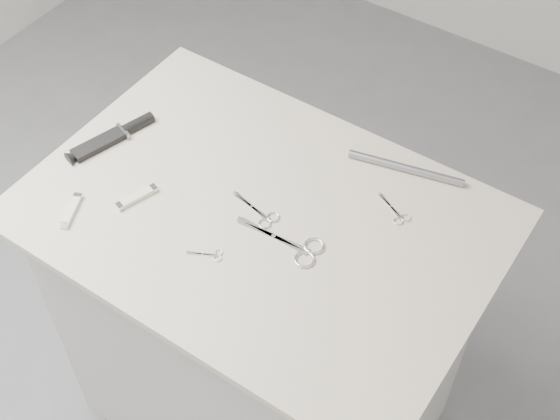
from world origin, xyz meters
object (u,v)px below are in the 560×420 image
Objects in this scene: embroidery_scissors_b at (397,213)px; sheathed_knife at (117,135)px; plinth at (264,330)px; large_shears at (296,247)px; tiny_scissors at (210,255)px; pocket_knife_b at (71,210)px; metal_rail at (406,168)px; pocket_knife_a at (137,197)px; embroidery_scissors_a at (261,214)px.

sheathed_knife is (-0.65, -0.16, 0.01)m from embroidery_scissors_b.
embroidery_scissors_b reaches higher than plinth.
embroidery_scissors_b is at bearing 54.16° from large_shears.
plinth is at bearing 161.25° from large_shears.
tiny_scissors is 0.76× the size of pocket_knife_b.
metal_rail reaches higher than pocket_knife_b.
embroidery_scissors_b is at bearing -59.38° from sheathed_knife.
metal_rail is at bearing 55.37° from plinth.
sheathed_knife is at bearing 179.46° from plinth.
tiny_scissors is (-0.14, -0.12, -0.00)m from large_shears.
metal_rail is at bearing -48.31° from sheathed_knife.
tiny_scissors is at bearing -142.41° from large_shears.
tiny_scissors reaches higher than plinth.
tiny_scissors is 0.49m from metal_rail.
pocket_knife_a reaches higher than tiny_scissors.
pocket_knife_b is at bearing -145.33° from sheathed_knife.
pocket_knife_a is at bearing -169.95° from large_shears.
embroidery_scissors_a is at bearing 53.04° from tiny_scissors.
pocket_knife_a is 0.60m from metal_rail.
pocket_knife_b is (-0.34, -0.22, 0.48)m from plinth.
sheathed_knife is 0.20m from pocket_knife_a.
large_shears is 0.49m from pocket_knife_b.
metal_rail is at bearing 36.30° from tiny_scissors.
pocket_knife_b is at bearing -160.06° from large_shears.
metal_rail is at bearing -29.41° from pocket_knife_a.
embroidery_scissors_b is 0.45× the size of sheathed_knife.
tiny_scissors is (-0.03, -0.15, -0.00)m from embroidery_scissors_a.
pocket_knife_b is (-0.58, -0.39, 0.00)m from embroidery_scissors_b.
large_shears reaches higher than plinth.
sheathed_knife reaches higher than embroidery_scissors_b.
pocket_knife_b is at bearing -146.57° from plinth.
tiny_scissors is at bearing -94.64° from sheathed_knife.
pocket_knife_b is (-0.45, -0.19, 0.00)m from large_shears.
pocket_knife_b reaches higher than embroidery_scissors_b.
embroidery_scissors_a is 0.29m from embroidery_scissors_b.
embroidery_scissors_a is 1.73× the size of tiny_scissors.
large_shears is 0.37m from pocket_knife_a.
pocket_knife_b is (-0.09, -0.11, 0.00)m from pocket_knife_a.
pocket_knife_a is at bearing -63.77° from pocket_knife_b.
large_shears reaches higher than embroidery_scissors_b.
embroidery_scissors_a reaches higher than plinth.
large_shears reaches higher than tiny_scissors.
tiny_scissors is at bearing -88.48° from embroidery_scissors_a.
large_shears is at bearing -4.42° from embroidery_scissors_a.
embroidery_scissors_b is 0.13m from metal_rail.
embroidery_scissors_b is 0.67m from sheathed_knife.
pocket_knife_a is 1.04× the size of pocket_knife_b.
tiny_scissors is (-0.02, -0.15, 0.47)m from plinth.
embroidery_scissors_a is 1.26× the size of pocket_knife_a.
sheathed_knife is (-0.39, 0.15, 0.01)m from tiny_scissors.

